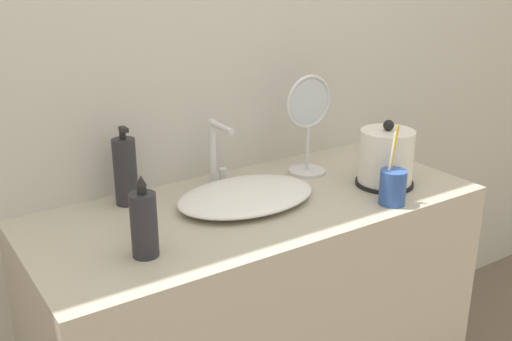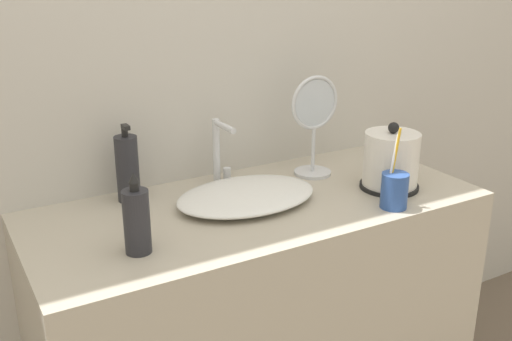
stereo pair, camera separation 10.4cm
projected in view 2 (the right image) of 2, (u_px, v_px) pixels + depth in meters
The scene contains 9 objects.
wall_back at pixel (208, 13), 1.77m from camera, with size 6.00×0.04×2.60m.
vanity_counter at pixel (258, 324), 1.83m from camera, with size 1.29×0.56×0.80m.
sink_basin at pixel (247, 195), 1.69m from camera, with size 0.41×0.28×0.04m.
faucet at pixel (220, 149), 1.81m from camera, with size 0.06×0.13×0.20m.
electric_kettle at pixel (391, 163), 1.78m from camera, with size 0.18×0.18×0.20m.
toothbrush_cup at pixel (394, 190), 1.65m from camera, with size 0.07×0.07×0.22m.
lotion_bottle at pixel (127, 168), 1.68m from camera, with size 0.06×0.06×0.23m.
shampoo_bottle at pixel (137, 220), 1.39m from camera, with size 0.06×0.06×0.20m.
vanity_mirror at pixel (314, 121), 1.86m from camera, with size 0.17×0.12×0.32m.
Camera 2 is at (-0.78, -1.07, 1.46)m, focal length 42.00 mm.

